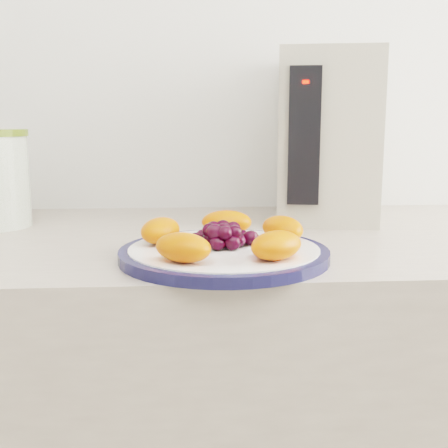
{
  "coord_description": "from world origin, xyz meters",
  "views": [
    {
      "loc": [
        -0.02,
        0.27,
        1.09
      ],
      "look_at": [
        0.03,
        1.02,
        0.95
      ],
      "focal_mm": 45.0,
      "sensor_mm": 36.0,
      "label": 1
    }
  ],
  "objects": [
    {
      "name": "fruit_plate",
      "position": [
        0.04,
        1.02,
        0.93
      ],
      "size": [
        0.25,
        0.24,
        0.04
      ],
      "color": "#E84409",
      "rests_on": "plate_face"
    },
    {
      "name": "appliance_panel",
      "position": [
        0.18,
        1.23,
        1.06
      ],
      "size": [
        0.06,
        0.03,
        0.24
      ],
      "primitive_type": "cube",
      "rotation": [
        0.0,
        0.0,
        -0.19
      ],
      "color": "black",
      "rests_on": "appliance_body"
    },
    {
      "name": "wall_back",
      "position": [
        0.0,
        1.51,
        1.3
      ],
      "size": [
        3.5,
        0.02,
        2.6
      ],
      "primitive_type": "cube",
      "color": "silver",
      "rests_on": "floor"
    },
    {
      "name": "appliance_body",
      "position": [
        0.25,
        1.35,
        1.06
      ],
      "size": [
        0.23,
        0.28,
        0.32
      ],
      "primitive_type": "cube",
      "rotation": [
        0.0,
        0.0,
        -0.19
      ],
      "color": "#B0A896",
      "rests_on": "counter"
    },
    {
      "name": "appliance_led",
      "position": [
        0.18,
        1.22,
        1.15
      ],
      "size": [
        0.01,
        0.01,
        0.01
      ],
      "primitive_type": "cube",
      "rotation": [
        0.0,
        0.0,
        -0.19
      ],
      "color": "#FF0C05",
      "rests_on": "appliance_panel"
    },
    {
      "name": "plate_rim",
      "position": [
        0.03,
        1.02,
        0.91
      ],
      "size": [
        0.29,
        0.29,
        0.01
      ],
      "primitive_type": "cylinder",
      "color": "#16183E",
      "rests_on": "counter"
    },
    {
      "name": "plate_face",
      "position": [
        0.03,
        1.02,
        0.91
      ],
      "size": [
        0.26,
        0.26,
        0.02
      ],
      "primitive_type": "cylinder",
      "color": "white",
      "rests_on": "counter"
    }
  ]
}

